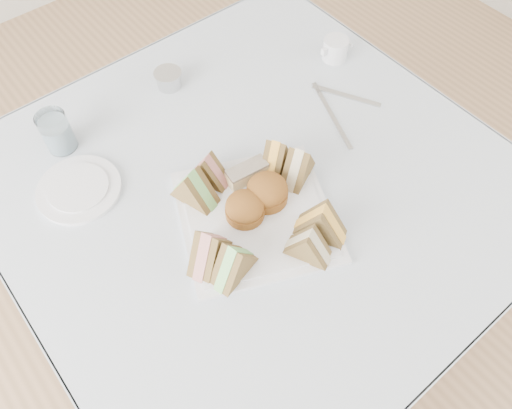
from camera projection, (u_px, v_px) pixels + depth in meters
floor at (255, 311)px, 1.68m from camera, size 4.00×4.00×0.00m
table at (255, 261)px, 1.37m from camera, size 0.90×0.90×0.74m
tablecloth at (255, 181)px, 1.06m from camera, size 1.02×1.02×0.01m
serving_plate at (256, 217)px, 1.00m from camera, size 0.39×0.39×0.01m
sandwich_fl_a at (209, 247)px, 0.90m from camera, size 0.11×0.09×0.09m
sandwich_fl_b at (233, 260)px, 0.89m from camera, size 0.11×0.07×0.09m
sandwich_fr_a at (322, 221)px, 0.93m from camera, size 0.09×0.11×0.09m
sandwich_fr_b at (309, 243)px, 0.91m from camera, size 0.08×0.10×0.08m
sandwich_bl_a at (193, 186)px, 0.98m from camera, size 0.07×0.11×0.09m
sandwich_bl_b at (208, 169)px, 1.01m from camera, size 0.07×0.10×0.08m
sandwich_br_a at (298, 163)px, 1.01m from camera, size 0.11×0.08×0.09m
sandwich_br_b at (276, 154)px, 1.03m from camera, size 0.10×0.08×0.08m
scone_left at (245, 208)px, 0.97m from camera, size 0.10×0.10×0.05m
scone_right at (267, 191)px, 0.99m from camera, size 0.09×0.09×0.06m
pastry_slice at (247, 174)px, 1.02m from camera, size 0.09×0.05×0.04m
side_plate at (79, 189)px, 1.04m from camera, size 0.21×0.21×0.01m
water_glass at (57, 132)px, 1.07m from camera, size 0.08×0.08×0.09m
tea_strainer at (169, 80)px, 1.20m from camera, size 0.07×0.07×0.04m
knife at (346, 96)px, 1.19m from camera, size 0.09×0.16×0.00m
fork at (334, 120)px, 1.15m from camera, size 0.08×0.18×0.00m
creamer_jug at (335, 49)px, 1.24m from camera, size 0.06×0.06×0.06m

